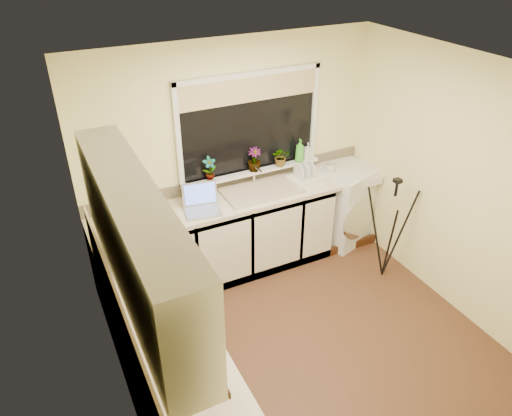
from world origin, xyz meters
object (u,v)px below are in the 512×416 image
Objects in this scene: cup_left at (181,378)px; kettle at (171,290)px; plant_d at (281,157)px; cup_back at (330,168)px; tripod at (389,229)px; soap_bottle_green at (300,150)px; plant_a at (210,169)px; dish_rack at (305,179)px; soap_bottle_clear at (308,151)px; washing_machine at (342,203)px; plant_c at (254,160)px; microwave at (137,237)px; laptop at (201,203)px; steel_jar at (155,328)px.

kettle is at bearing 76.44° from cup_left.
cup_back is (0.57, -0.13, -0.20)m from plant_d.
soap_bottle_green is (-0.51, 1.02, 0.59)m from tripod.
dish_rack is at bearing -10.57° from plant_a.
dish_rack is 0.32m from soap_bottle_green.
cup_left is (-2.24, -2.18, -0.20)m from soap_bottle_clear.
kettle is 0.94× the size of plant_d.
plant_a is (-1.58, 1.02, 0.59)m from tripod.
washing_machine is 3.58× the size of plant_c.
soap_bottle_green is (2.01, 0.68, 0.13)m from microwave.
microwave is 1.90m from plant_d.
plant_c is at bearing 152.24° from dish_rack.
tripod is 8.91× the size of cup_back.
laptop reaches higher than steel_jar.
plant_d is (-0.21, 0.19, 0.23)m from dish_rack.
plant_a reaches higher than soap_bottle_clear.
plant_a is 0.83m from plant_d.
tripod is 4.55× the size of soap_bottle_green.
kettle is 2.52m from tripod.
plant_d is 2.88m from cup_left.
cup_back is at bearing 152.25° from washing_machine.
washing_machine is 0.86m from tripod.
washing_machine is 9.12× the size of cup_left.
microwave is at bearing -161.92° from soap_bottle_clear.
dish_rack is 2.59m from steel_jar.
plant_c is at bearing 176.53° from plant_d.
kettle is 0.74× the size of plant_a.
tripod is at bearing -108.29° from washing_machine.
washing_machine is at bearing -10.63° from cup_back.
microwave is at bearing 95.17° from kettle.
kettle is at bearing -165.57° from tripod.
washing_machine is 2.81m from kettle.
kettle is 2.26m from dish_rack.
washing_machine is 2.49× the size of dish_rack.
soap_bottle_green is at bearing -172.38° from soap_bottle_clear.
soap_bottle_green is (1.27, 0.26, 0.21)m from laptop.
plant_d is 0.35m from soap_bottle_clear.
tripod is 6.17× the size of soap_bottle_clear.
tripod is 1.38m from plant_d.
plant_a is (-1.59, 0.17, 0.72)m from washing_machine.
cup_back is at bearing -9.56° from plant_c.
tripod is 1.60m from plant_c.
kettle reaches higher than cup_back.
tripod reaches higher than cup_left.
cup_back is (0.22, -0.15, -0.19)m from soap_bottle_clear.
laptop is at bearing 165.56° from washing_machine.
cup_back reaches higher than dish_rack.
soap_bottle_green reaches higher than washing_machine.
plant_c reaches higher than cup_back.
tripod is at bearing 23.36° from cup_left.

